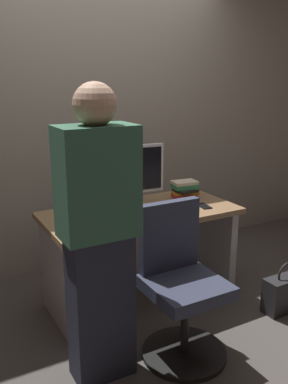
{
  "coord_description": "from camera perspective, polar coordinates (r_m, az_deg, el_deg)",
  "views": [
    {
      "loc": [
        -1.37,
        -2.53,
        1.66
      ],
      "look_at": [
        0.0,
        -0.05,
        0.87
      ],
      "focal_mm": 39.14,
      "sensor_mm": 36.0,
      "label": 1
    }
  ],
  "objects": [
    {
      "name": "ground_plane",
      "position": [
        3.33,
        -0.43,
        -14.42
      ],
      "size": [
        9.0,
        9.0,
        0.0
      ],
      "primitive_type": "plane",
      "color": "#4C4742"
    },
    {
      "name": "wall_back",
      "position": [
        3.68,
        -7.21,
        12.91
      ],
      "size": [
        6.4,
        0.1,
        3.0
      ],
      "primitive_type": "cube",
      "color": "#9E9384",
      "rests_on": "ground"
    },
    {
      "name": "desk",
      "position": [
        3.11,
        -0.45,
        -6.42
      ],
      "size": [
        1.41,
        0.67,
        0.72
      ],
      "color": "#93704C",
      "rests_on": "ground"
    },
    {
      "name": "office_chair",
      "position": [
        2.59,
        4.99,
        -12.93
      ],
      "size": [
        0.52,
        0.52,
        0.94
      ],
      "color": "black",
      "rests_on": "ground"
    },
    {
      "name": "person_at_desk",
      "position": [
        2.23,
        -6.17,
        -6.13
      ],
      "size": [
        0.4,
        0.24,
        1.64
      ],
      "color": "#262838",
      "rests_on": "ground"
    },
    {
      "name": "monitor",
      "position": [
        3.07,
        -1.99,
        2.69
      ],
      "size": [
        0.54,
        0.16,
        0.46
      ],
      "color": "silver",
      "rests_on": "desk"
    },
    {
      "name": "keyboard",
      "position": [
        2.91,
        -0.5,
        -3.08
      ],
      "size": [
        0.43,
        0.14,
        0.02
      ],
      "primitive_type": "cube",
      "rotation": [
        0.0,
        0.0,
        -0.03
      ],
      "color": "white",
      "rests_on": "desk"
    },
    {
      "name": "mouse",
      "position": [
        3.07,
        4.27,
        -1.97
      ],
      "size": [
        0.06,
        0.1,
        0.03
      ],
      "primitive_type": "ellipsoid",
      "color": "black",
      "rests_on": "desk"
    },
    {
      "name": "cup_near_keyboard",
      "position": [
        2.75,
        -8.78,
        -3.44
      ],
      "size": [
        0.08,
        0.08,
        0.1
      ],
      "primitive_type": "cylinder",
      "color": "#D84C3F",
      "rests_on": "desk"
    },
    {
      "name": "cup_by_monitor",
      "position": [
        3.01,
        -9.6,
        -1.93
      ],
      "size": [
        0.07,
        0.07,
        0.09
      ],
      "primitive_type": "cylinder",
      "color": "silver",
      "rests_on": "desk"
    },
    {
      "name": "book_stack",
      "position": [
        3.32,
        5.57,
        0.33
      ],
      "size": [
        0.22,
        0.18,
        0.14
      ],
      "color": "red",
      "rests_on": "desk"
    },
    {
      "name": "cell_phone",
      "position": [
        3.15,
        8.14,
        -1.89
      ],
      "size": [
        0.09,
        0.15,
        0.01
      ],
      "primitive_type": "cube",
      "rotation": [
        0.0,
        0.0,
        -0.16
      ],
      "color": "black",
      "rests_on": "desk"
    },
    {
      "name": "handbag",
      "position": [
        3.3,
        18.68,
        -12.87
      ],
      "size": [
        0.34,
        0.14,
        0.38
      ],
      "color": "#262628",
      "rests_on": "ground"
    }
  ]
}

